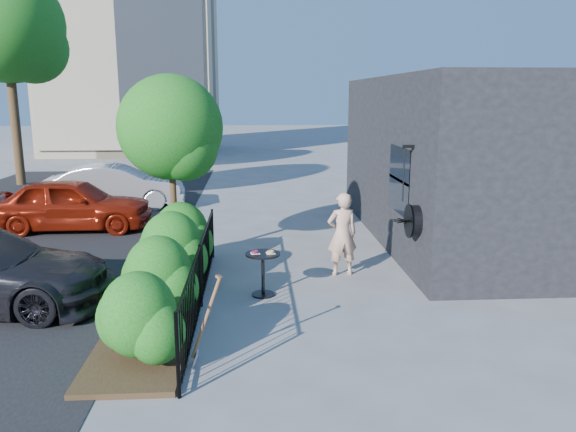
{
  "coord_description": "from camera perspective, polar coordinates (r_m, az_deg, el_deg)",
  "views": [
    {
      "loc": [
        -0.58,
        -9.18,
        3.55
      ],
      "look_at": [
        0.1,
        1.72,
        1.2
      ],
      "focal_mm": 35.0,
      "sensor_mm": 36.0,
      "label": 1
    }
  ],
  "objects": [
    {
      "name": "car_silver",
      "position": [
        18.77,
        -17.05,
        2.9
      ],
      "size": [
        4.42,
        1.94,
        1.41
      ],
      "primitive_type": "imported",
      "rotation": [
        0.0,
        0.0,
        1.68
      ],
      "color": "#AFAFB4",
      "rests_on": "ground"
    },
    {
      "name": "shrubs",
      "position": [
        9.83,
        -12.36,
        -5.0
      ],
      "size": [
        1.1,
        5.6,
        1.24
      ],
      "color": "#155D16",
      "rests_on": "ground"
    },
    {
      "name": "fence",
      "position": [
        9.7,
        -8.89,
        -5.96
      ],
      "size": [
        0.05,
        6.05,
        1.1
      ],
      "color": "black",
      "rests_on": "ground"
    },
    {
      "name": "cafe_table",
      "position": [
        10.12,
        -2.56,
        -5.13
      ],
      "size": [
        0.63,
        0.63,
        0.84
      ],
      "rotation": [
        0.0,
        0.0,
        0.13
      ],
      "color": "black",
      "rests_on": "ground"
    },
    {
      "name": "woman",
      "position": [
        11.25,
        5.52,
        -1.85
      ],
      "size": [
        0.67,
        0.49,
        1.68
      ],
      "primitive_type": "imported",
      "rotation": [
        0.0,
        0.0,
        3.28
      ],
      "color": "#D5A58A",
      "rests_on": "ground"
    },
    {
      "name": "ground",
      "position": [
        9.86,
        0.04,
        -8.95
      ],
      "size": [
        120.0,
        120.0,
        0.0
      ],
      "primitive_type": "plane",
      "color": "gray",
      "rests_on": "ground"
    },
    {
      "name": "car_red",
      "position": [
        16.07,
        -21.13,
        1.14
      ],
      "size": [
        4.17,
        1.7,
        1.42
      ],
      "primitive_type": "imported",
      "rotation": [
        0.0,
        0.0,
        1.58
      ],
      "color": "maroon",
      "rests_on": "ground"
    },
    {
      "name": "shovel",
      "position": [
        7.6,
        -8.53,
        -11.04
      ],
      "size": [
        0.45,
        0.17,
        1.31
      ],
      "color": "brown",
      "rests_on": "ground"
    },
    {
      "name": "shop_building",
      "position": [
        15.05,
        20.36,
        5.48
      ],
      "size": [
        6.22,
        9.0,
        4.0
      ],
      "color": "black",
      "rests_on": "ground"
    },
    {
      "name": "planting_bed",
      "position": [
        9.97,
        -12.84,
        -8.8
      ],
      "size": [
        1.3,
        6.0,
        0.08
      ],
      "primitive_type": "cube",
      "color": "#382616",
      "rests_on": "ground"
    },
    {
      "name": "street_tree_far",
      "position": [
        25.07,
        -26.61,
        16.34
      ],
      "size": [
        4.4,
        4.4,
        8.28
      ],
      "color": "#3F2B19",
      "rests_on": "ground"
    },
    {
      "name": "patio_tree",
      "position": [
        12.08,
        -11.56,
        8.17
      ],
      "size": [
        2.2,
        2.2,
        3.94
      ],
      "color": "#3F2B19",
      "rests_on": "ground"
    }
  ]
}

